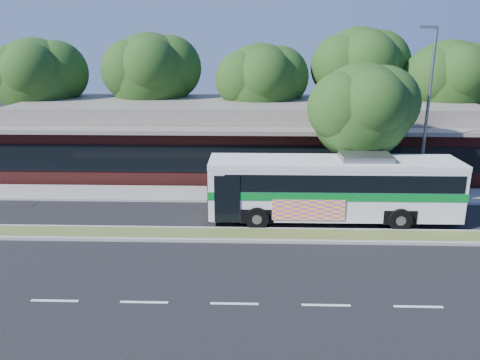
{
  "coord_description": "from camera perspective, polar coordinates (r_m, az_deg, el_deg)",
  "views": [
    {
      "loc": [
        0.6,
        -18.59,
        8.27
      ],
      "look_at": [
        -0.05,
        2.65,
        2.0
      ],
      "focal_mm": 35.0,
      "sensor_mm": 36.0,
      "label": 1
    }
  ],
  "objects": [
    {
      "name": "ground",
      "position": [
        20.36,
        -0.08,
        -7.53
      ],
      "size": [
        120.0,
        120.0,
        0.0
      ],
      "primitive_type": "plane",
      "color": "black",
      "rests_on": "ground"
    },
    {
      "name": "median_strip",
      "position": [
        20.87,
        -0.03,
        -6.68
      ],
      "size": [
        26.0,
        1.1,
        0.15
      ],
      "primitive_type": "cube",
      "color": "#4E5624",
      "rests_on": "ground"
    },
    {
      "name": "sidewalk",
      "position": [
        26.31,
        0.37,
        -1.75
      ],
      "size": [
        44.0,
        2.6,
        0.12
      ],
      "primitive_type": "cube",
      "color": "gray",
      "rests_on": "ground"
    },
    {
      "name": "plaza_building",
      "position": [
        32.18,
        0.66,
        5.43
      ],
      "size": [
        33.2,
        11.2,
        4.45
      ],
      "color": "#531C1A",
      "rests_on": "ground"
    },
    {
      "name": "lamp_post",
      "position": [
        26.39,
        21.82,
        7.95
      ],
      "size": [
        0.93,
        0.18,
        9.07
      ],
      "color": "slate",
      "rests_on": "ground"
    },
    {
      "name": "tree_bg_a",
      "position": [
        37.07,
        -22.9,
        11.46
      ],
      "size": [
        6.47,
        5.8,
        8.63
      ],
      "color": "black",
      "rests_on": "ground"
    },
    {
      "name": "tree_bg_b",
      "position": [
        35.53,
        -10.13,
        12.76
      ],
      "size": [
        6.69,
        6.0,
        9.0
      ],
      "color": "black",
      "rests_on": "ground"
    },
    {
      "name": "tree_bg_c",
      "position": [
        33.84,
        3.19,
        11.87
      ],
      "size": [
        6.24,
        5.6,
        8.26
      ],
      "color": "black",
      "rests_on": "ground"
    },
    {
      "name": "tree_bg_d",
      "position": [
        35.66,
        14.85,
        12.93
      ],
      "size": [
        6.91,
        6.2,
        9.37
      ],
      "color": "black",
      "rests_on": "ground"
    },
    {
      "name": "tree_bg_e",
      "position": [
        36.54,
        24.46,
        11.04
      ],
      "size": [
        6.47,
        5.8,
        8.5
      ],
      "color": "black",
      "rests_on": "ground"
    },
    {
      "name": "transit_bus",
      "position": [
        22.55,
        11.39,
        -0.48
      ],
      "size": [
        11.75,
        2.82,
        3.29
      ],
      "rotation": [
        0.0,
        0.0,
        0.0
      ],
      "color": "silver",
      "rests_on": "ground"
    },
    {
      "name": "sedan",
      "position": [
        32.03,
        -23.75,
        1.28
      ],
      "size": [
        4.85,
        2.65,
        1.33
      ],
      "primitive_type": "imported",
      "rotation": [
        0.0,
        0.0,
        1.39
      ],
      "color": "#A6A9AD",
      "rests_on": "ground"
    },
    {
      "name": "sidewalk_tree",
      "position": [
        24.91,
        15.27,
        8.29
      ],
      "size": [
        5.52,
        4.95,
        7.35
      ],
      "color": "black",
      "rests_on": "ground"
    }
  ]
}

